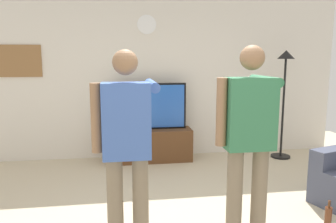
{
  "coord_description": "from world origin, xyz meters",
  "views": [
    {
      "loc": [
        -0.63,
        -2.71,
        1.7
      ],
      "look_at": [
        -0.04,
        1.2,
        1.05
      ],
      "focal_mm": 35.64,
      "sensor_mm": 36.0,
      "label": 1
    }
  ],
  "objects_px": {
    "television": "(149,106)",
    "beverage_bottle": "(328,220)",
    "person_standing_nearer_lamp": "(127,141)",
    "floor_lamp": "(285,82)",
    "framed_picture": "(18,61)",
    "wall_clock": "(147,25)",
    "tv_stand": "(149,145)",
    "person_standing_nearer_couch": "(249,135)"
  },
  "relations": [
    {
      "from": "person_standing_nearer_couch",
      "to": "beverage_bottle",
      "type": "bearing_deg",
      "value": 3.4
    },
    {
      "from": "television",
      "to": "wall_clock",
      "type": "height_order",
      "value": "wall_clock"
    },
    {
      "from": "floor_lamp",
      "to": "person_standing_nearer_lamp",
      "type": "height_order",
      "value": "floor_lamp"
    },
    {
      "from": "person_standing_nearer_couch",
      "to": "television",
      "type": "bearing_deg",
      "value": 103.34
    },
    {
      "from": "floor_lamp",
      "to": "beverage_bottle",
      "type": "distance_m",
      "value": 2.78
    },
    {
      "from": "floor_lamp",
      "to": "tv_stand",
      "type": "bearing_deg",
      "value": 176.45
    },
    {
      "from": "wall_clock",
      "to": "beverage_bottle",
      "type": "xyz_separation_m",
      "value": [
        1.49,
        -2.85,
        -2.08
      ]
    },
    {
      "from": "tv_stand",
      "to": "person_standing_nearer_lamp",
      "type": "relative_size",
      "value": 0.79
    },
    {
      "from": "floor_lamp",
      "to": "person_standing_nearer_lamp",
      "type": "distance_m",
      "value": 3.6
    },
    {
      "from": "television",
      "to": "person_standing_nearer_lamp",
      "type": "xyz_separation_m",
      "value": [
        -0.42,
        -2.58,
        0.09
      ]
    },
    {
      "from": "person_standing_nearer_lamp",
      "to": "beverage_bottle",
      "type": "bearing_deg",
      "value": -0.7
    },
    {
      "from": "person_standing_nearer_couch",
      "to": "tv_stand",
      "type": "bearing_deg",
      "value": 103.57
    },
    {
      "from": "tv_stand",
      "to": "television",
      "type": "bearing_deg",
      "value": 90.0
    },
    {
      "from": "beverage_bottle",
      "to": "floor_lamp",
      "type": "bearing_deg",
      "value": 72.8
    },
    {
      "from": "television",
      "to": "person_standing_nearer_lamp",
      "type": "height_order",
      "value": "person_standing_nearer_lamp"
    },
    {
      "from": "framed_picture",
      "to": "television",
      "type": "bearing_deg",
      "value": -6.95
    },
    {
      "from": "framed_picture",
      "to": "person_standing_nearer_couch",
      "type": "bearing_deg",
      "value": -47.43
    },
    {
      "from": "wall_clock",
      "to": "framed_picture",
      "type": "distance_m",
      "value": 2.12
    },
    {
      "from": "person_standing_nearer_couch",
      "to": "person_standing_nearer_lamp",
      "type": "bearing_deg",
      "value": 175.96
    },
    {
      "from": "wall_clock",
      "to": "beverage_bottle",
      "type": "height_order",
      "value": "wall_clock"
    },
    {
      "from": "framed_picture",
      "to": "floor_lamp",
      "type": "height_order",
      "value": "framed_picture"
    },
    {
      "from": "wall_clock",
      "to": "person_standing_nearer_lamp",
      "type": "relative_size",
      "value": 0.18
    },
    {
      "from": "tv_stand",
      "to": "person_standing_nearer_couch",
      "type": "relative_size",
      "value": 0.77
    },
    {
      "from": "television",
      "to": "beverage_bottle",
      "type": "xyz_separation_m",
      "value": [
        1.49,
        -2.61,
        -0.76
      ]
    },
    {
      "from": "framed_picture",
      "to": "wall_clock",
      "type": "bearing_deg",
      "value": -0.14
    },
    {
      "from": "wall_clock",
      "to": "beverage_bottle",
      "type": "bearing_deg",
      "value": -62.36
    },
    {
      "from": "floor_lamp",
      "to": "beverage_bottle",
      "type": "bearing_deg",
      "value": -107.2
    },
    {
      "from": "television",
      "to": "framed_picture",
      "type": "bearing_deg",
      "value": 173.05
    },
    {
      "from": "tv_stand",
      "to": "beverage_bottle",
      "type": "xyz_separation_m",
      "value": [
        1.49,
        -2.56,
        -0.12
      ]
    },
    {
      "from": "framed_picture",
      "to": "beverage_bottle",
      "type": "bearing_deg",
      "value": -38.96
    },
    {
      "from": "wall_clock",
      "to": "floor_lamp",
      "type": "bearing_deg",
      "value": -10.84
    },
    {
      "from": "framed_picture",
      "to": "beverage_bottle",
      "type": "distance_m",
      "value": 4.78
    },
    {
      "from": "tv_stand",
      "to": "framed_picture",
      "type": "xyz_separation_m",
      "value": [
        -2.04,
        0.3,
        1.37
      ]
    },
    {
      "from": "framed_picture",
      "to": "person_standing_nearer_lamp",
      "type": "relative_size",
      "value": 0.41
    },
    {
      "from": "television",
      "to": "framed_picture",
      "type": "distance_m",
      "value": 2.18
    },
    {
      "from": "wall_clock",
      "to": "floor_lamp",
      "type": "distance_m",
      "value": 2.46
    },
    {
      "from": "beverage_bottle",
      "to": "wall_clock",
      "type": "bearing_deg",
      "value": 117.64
    },
    {
      "from": "person_standing_nearer_couch",
      "to": "beverage_bottle",
      "type": "relative_size",
      "value": 5.3
    },
    {
      "from": "television",
      "to": "beverage_bottle",
      "type": "height_order",
      "value": "television"
    },
    {
      "from": "person_standing_nearer_lamp",
      "to": "person_standing_nearer_couch",
      "type": "bearing_deg",
      "value": -4.04
    },
    {
      "from": "person_standing_nearer_couch",
      "to": "beverage_bottle",
      "type": "xyz_separation_m",
      "value": [
        0.86,
        0.05,
        -0.89
      ]
    },
    {
      "from": "television",
      "to": "framed_picture",
      "type": "height_order",
      "value": "framed_picture"
    }
  ]
}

